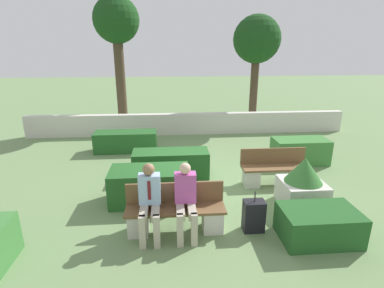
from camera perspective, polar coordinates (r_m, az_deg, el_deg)
ground_plane at (r=7.53m, az=1.97°, el=-7.66°), size 60.00×60.00×0.00m
perimeter_wall at (r=11.77m, az=-0.62°, el=3.88°), size 12.34×0.30×0.82m
bench_front at (r=5.64m, az=-3.16°, el=-13.14°), size 1.81×0.48×0.87m
bench_left_side at (r=7.69m, az=15.44°, el=-5.07°), size 1.65×0.48×0.87m
person_seated_man at (r=5.33m, az=-8.10°, el=-10.18°), size 0.38×0.64×1.35m
person_seated_woman at (r=5.32m, az=-1.20°, el=-10.12°), size 0.38×0.64×1.34m
hedge_block_near_right at (r=7.87m, az=-4.05°, el=-3.76°), size 1.96×0.71×0.70m
hedge_block_mid_left at (r=6.67m, az=-8.01°, el=-7.79°), size 1.71×0.87×0.75m
hedge_block_mid_right at (r=5.87m, az=22.96°, el=-13.94°), size 1.33×0.84×0.56m
hedge_block_far_left at (r=10.03m, az=-12.47°, el=0.49°), size 1.99×0.72×0.65m
hedge_block_far_right at (r=9.32m, az=19.85°, el=-1.25°), size 1.56×0.79×0.72m
planter_corner_left at (r=6.77m, az=20.34°, el=-7.07°), size 0.87×0.87×1.09m
suitcase at (r=5.76m, az=11.66°, el=-13.25°), size 0.38×0.26×0.80m
tree_leftmost at (r=12.83m, az=-14.15°, el=20.98°), size 1.79×1.79×5.18m
tree_center_left at (r=13.03m, az=12.23°, el=18.53°), size 1.92×1.92×4.54m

